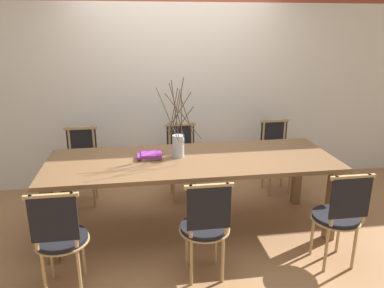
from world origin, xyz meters
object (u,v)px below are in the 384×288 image
chair_far_center (276,153)px  vase_centerpiece (178,143)px  dining_table (192,167)px  book_stack (150,155)px  chair_near_center (339,214)px

chair_far_center → vase_centerpiece: vase_centerpiece is taller
dining_table → chair_far_center: 1.45m
chair_far_center → vase_centerpiece: size_ratio=1.15×
chair_far_center → book_stack: (-1.59, -0.72, 0.31)m
vase_centerpiece → book_stack: (-0.28, -0.00, -0.12)m
book_stack → vase_centerpiece: bearing=0.1°
chair_far_center → vase_centerpiece: 1.56m
dining_table → chair_near_center: bearing=-35.2°
dining_table → chair_near_center: chair_near_center is taller
chair_near_center → chair_far_center: size_ratio=1.00×
dining_table → vase_centerpiece: vase_centerpiece is taller
vase_centerpiece → book_stack: bearing=-179.9°
vase_centerpiece → book_stack: vase_centerpiece is taller
book_stack → chair_near_center: bearing=-29.7°
dining_table → chair_far_center: (1.19, 0.80, -0.19)m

